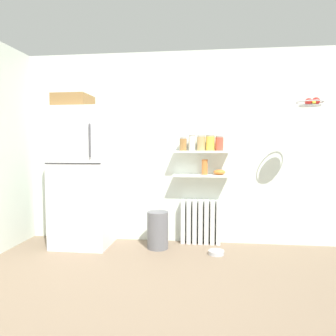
{
  "coord_description": "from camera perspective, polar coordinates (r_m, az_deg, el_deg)",
  "views": [
    {
      "loc": [
        0.3,
        -2.32,
        1.33
      ],
      "look_at": [
        -0.17,
        1.6,
        1.05
      ],
      "focal_mm": 33.78,
      "sensor_mm": 36.0,
      "label": 1
    }
  ],
  "objects": [
    {
      "name": "pet_food_bowl",
      "position": [
        4.04,
        8.71,
        -14.83
      ],
      "size": [
        0.19,
        0.19,
        0.05
      ],
      "primitive_type": "cylinder",
      "color": "#B7B7BC",
      "rests_on": "ground_plane"
    },
    {
      "name": "vase",
      "position": [
        4.22,
        6.64,
        0.17
      ],
      "size": [
        0.08,
        0.08,
        0.2
      ],
      "primitive_type": "cylinder",
      "color": "#CC7033",
      "rests_on": "wall_shelf_lower"
    },
    {
      "name": "wall_shelf_upper",
      "position": [
        4.21,
        5.98,
        2.95
      ],
      "size": [
        0.74,
        0.22,
        0.02
      ],
      "primitive_type": "cube",
      "color": "white"
    },
    {
      "name": "trash_bin",
      "position": [
        4.16,
        -1.87,
        -11.13
      ],
      "size": [
        0.27,
        0.27,
        0.48
      ],
      "primitive_type": "cylinder",
      "color": "slate",
      "rests_on": "ground_plane"
    },
    {
      "name": "storage_jar_0",
      "position": [
        4.22,
        2.73,
        4.33
      ],
      "size": [
        0.09,
        0.09,
        0.18
      ],
      "color": "olive",
      "rests_on": "wall_shelf_upper"
    },
    {
      "name": "ground_plane",
      "position": [
        3.13,
        0.7,
        -21.07
      ],
      "size": [
        7.04,
        7.04,
        0.0
      ],
      "primitive_type": "plane",
      "color": "#7A6651"
    },
    {
      "name": "storage_jar_3",
      "position": [
        4.21,
        7.63,
        4.5
      ],
      "size": [
        0.11,
        0.11,
        0.21
      ],
      "color": "yellow",
      "rests_on": "wall_shelf_upper"
    },
    {
      "name": "shelf_bowl",
      "position": [
        4.23,
        9.28,
        -0.75
      ],
      "size": [
        0.16,
        0.16,
        0.07
      ],
      "primitive_type": "ellipsoid",
      "color": "orange",
      "rests_on": "wall_shelf_lower"
    },
    {
      "name": "refrigerator",
      "position": [
        4.34,
        -15.18,
        -1.13
      ],
      "size": [
        0.73,
        0.66,
        1.99
      ],
      "color": "silver",
      "rests_on": "ground_plane"
    },
    {
      "name": "wall_shelf_lower",
      "position": [
        4.23,
        5.95,
        -1.37
      ],
      "size": [
        0.74,
        0.22,
        0.02
      ],
      "primitive_type": "cube",
      "color": "white"
    },
    {
      "name": "storage_jar_2",
      "position": [
        4.21,
        5.99,
        4.48
      ],
      "size": [
        0.11,
        0.11,
        0.2
      ],
      "color": "tan",
      "rests_on": "wall_shelf_upper"
    },
    {
      "name": "radiator",
      "position": [
        4.36,
        5.89,
        -9.65
      ],
      "size": [
        0.53,
        0.12,
        0.6
      ],
      "color": "white",
      "rests_on": "ground_plane"
    },
    {
      "name": "hanging_fruit_basket",
      "position": [
        3.99,
        24.37,
        10.73
      ],
      "size": [
        0.3,
        0.3,
        0.1
      ],
      "color": "#B2B2B7"
    },
    {
      "name": "storage_jar_4",
      "position": [
        4.21,
        9.26,
        4.4
      ],
      "size": [
        0.11,
        0.11,
        0.2
      ],
      "color": "#C64C38",
      "rests_on": "wall_shelf_upper"
    },
    {
      "name": "storage_jar_1",
      "position": [
        4.21,
        4.36,
        4.53
      ],
      "size": [
        0.09,
        0.09,
        0.21
      ],
      "color": "silver",
      "rests_on": "wall_shelf_upper"
    },
    {
      "name": "back_wall",
      "position": [
        4.38,
        2.91,
        3.66
      ],
      "size": [
        7.04,
        0.1,
        2.6
      ],
      "primitive_type": "cube",
      "color": "silver",
      "rests_on": "ground_plane"
    }
  ]
}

